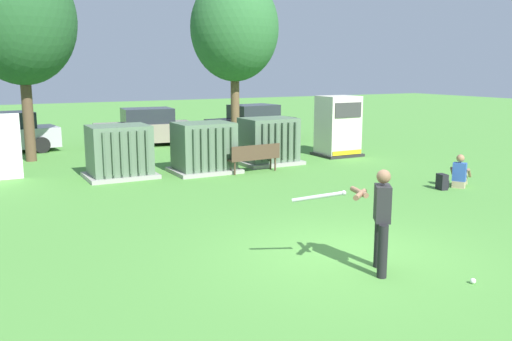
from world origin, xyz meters
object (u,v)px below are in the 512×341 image
at_px(seated_spectator, 460,174).
at_px(parked_car_leftmost, 3,134).
at_px(generator_enclosure, 338,126).
at_px(batter, 378,215).
at_px(transformer_west, 119,152).
at_px(backpack, 442,182).
at_px(parked_car_left_of_center, 145,128).
at_px(parked_car_right_of_center, 252,123).
at_px(transformer_mid_east, 269,142).
at_px(park_bench, 254,156).
at_px(transformer_mid_west, 204,148).
at_px(sports_ball, 473,281).

xyz_separation_m(seated_spectator, parked_car_leftmost, (-11.00, 13.14, 0.38)).
xyz_separation_m(generator_enclosure, batter, (-6.82, -10.34, -0.16)).
height_order(transformer_west, parked_car_leftmost, same).
bearing_deg(backpack, seated_spectator, -0.89).
xyz_separation_m(parked_car_left_of_center, parked_car_right_of_center, (5.16, -0.20, 0.00)).
bearing_deg(transformer_mid_east, park_bench, -134.37).
distance_m(park_bench, parked_car_left_of_center, 8.02).
bearing_deg(transformer_mid_west, generator_enclosure, 7.08).
bearing_deg(parked_car_leftmost, seated_spectator, -50.06).
xyz_separation_m(sports_ball, parked_car_left_of_center, (0.13, 17.81, 0.71)).
bearing_deg(generator_enclosure, batter, -123.39).
relative_size(park_bench, parked_car_left_of_center, 0.42).
height_order(park_bench, parked_car_right_of_center, parked_car_right_of_center).
height_order(parked_car_left_of_center, parked_car_right_of_center, same).
relative_size(parked_car_leftmost, parked_car_right_of_center, 1.00).
distance_m(transformer_west, park_bench, 4.25).
height_order(backpack, parked_car_left_of_center, parked_car_left_of_center).
distance_m(seated_spectator, parked_car_right_of_center, 12.45).
height_order(seated_spectator, parked_car_left_of_center, parked_car_left_of_center).
height_order(parked_car_leftmost, parked_car_left_of_center, same).
xyz_separation_m(backpack, parked_car_right_of_center, (0.50, 12.44, 0.54)).
xyz_separation_m(generator_enclosure, parked_car_left_of_center, (-5.68, 6.35, -0.38)).
relative_size(generator_enclosure, sports_ball, 25.56).
relative_size(batter, parked_car_leftmost, 0.40).
distance_m(transformer_west, parked_car_right_of_center, 10.28).
relative_size(transformer_west, parked_car_right_of_center, 0.48).
relative_size(transformer_mid_east, batter, 1.21).
bearing_deg(park_bench, transformer_west, 162.60).
bearing_deg(transformer_mid_east, seated_spectator, -64.38).
relative_size(parked_car_leftmost, parked_car_left_of_center, 1.00).
xyz_separation_m(transformer_mid_west, backpack, (4.86, -5.56, -0.57)).
distance_m(sports_ball, parked_car_left_of_center, 17.83).
height_order(generator_enclosure, seated_spectator, generator_enclosure).
height_order(transformer_mid_east, generator_enclosure, generator_enclosure).
bearing_deg(sports_ball, park_bench, 82.27).
distance_m(transformer_mid_east, batter, 10.67).
relative_size(sports_ball, parked_car_left_of_center, 0.02).
xyz_separation_m(parked_car_leftmost, parked_car_left_of_center, (5.67, -0.49, 0.00)).
height_order(transformer_mid_west, park_bench, transformer_mid_west).
xyz_separation_m(transformer_mid_west, generator_enclosure, (5.88, 0.73, 0.35)).
bearing_deg(transformer_west, parked_car_leftmost, 111.65).
bearing_deg(transformer_west, generator_enclosure, 2.04).
bearing_deg(transformer_mid_west, backpack, -48.85).
distance_m(transformer_west, seated_spectator, 10.14).
bearing_deg(generator_enclosure, parked_car_leftmost, 148.92).
bearing_deg(parked_car_leftmost, transformer_mid_west, -54.12).
relative_size(backpack, parked_car_leftmost, 0.10).
height_order(parked_car_leftmost, parked_car_right_of_center, same).
relative_size(generator_enclosure, parked_car_left_of_center, 0.53).
bearing_deg(transformer_mid_west, park_bench, -30.88).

